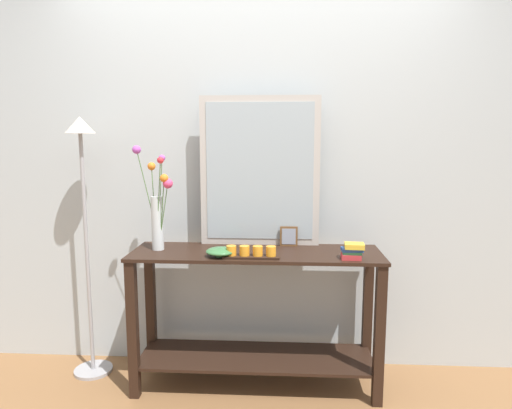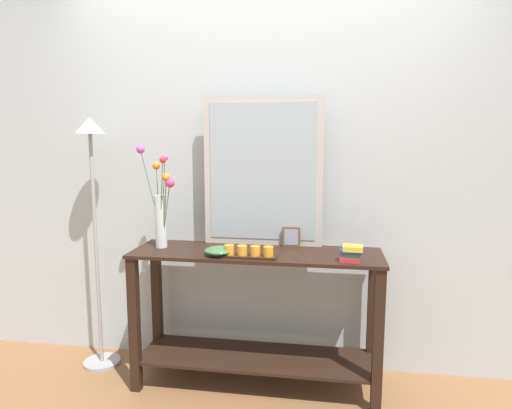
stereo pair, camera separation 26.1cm
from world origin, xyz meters
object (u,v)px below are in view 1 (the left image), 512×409
Objects in this scene: mirror_leaning at (260,172)px; book_stack at (353,251)px; picture_frame_small at (289,236)px; console_table at (256,306)px; decorative_bowl at (221,251)px; candle_tray at (251,253)px; floor_lamp at (84,204)px; tall_vase_left at (157,208)px.

book_stack is (0.53, -0.32, -0.41)m from mirror_leaning.
mirror_leaning is at bearing 169.75° from picture_frame_small.
decorative_bowl is at bearing -147.74° from console_table.
decorative_bowl is at bearing -144.69° from picture_frame_small.
picture_frame_small is at bearing 53.81° from candle_tray.
candle_tray is 0.20× the size of floor_lamp.
mirror_leaning is at bearing 56.23° from decorative_bowl.
book_stack reaches higher than console_table.
tall_vase_left is (-0.58, 0.01, 0.59)m from console_table.
floor_lamp is (-0.87, 0.21, 0.24)m from decorative_bowl.
picture_frame_small is at bearing 140.53° from book_stack.
book_stack is 0.08× the size of floor_lamp.
decorative_bowl is (-0.39, -0.27, -0.03)m from picture_frame_small.
floor_lamp is at bearing 172.19° from book_stack.
console_table is at bearing -141.87° from picture_frame_small.
tall_vase_left is at bearing 165.43° from candle_tray.
candle_tray is at bearing -126.19° from picture_frame_small.
console_table is at bearing -93.83° from mirror_leaning.
picture_frame_small reaches higher than decorative_bowl.
floor_lamp is at bearing -174.73° from mirror_leaning.
mirror_leaning reaches higher than floor_lamp.
book_stack is at bearing -31.08° from mirror_leaning.
mirror_leaning is at bearing 86.17° from console_table.
candle_tray reaches higher than decorative_bowl.
tall_vase_left is 0.38× the size of floor_lamp.
mirror_leaning is 0.44m from picture_frame_small.
book_stack is (0.54, -0.13, 0.38)m from console_table.
mirror_leaning reaches higher than picture_frame_small.
tall_vase_left is at bearing 172.84° from book_stack.
mirror_leaning is 0.74m from book_stack.
decorative_bowl is at bearing -13.46° from floor_lamp.
tall_vase_left is at bearing 161.68° from decorative_bowl.
picture_frame_small reaches higher than book_stack.
candle_tray is at bearing -179.44° from book_stack.
console_table is 1.60× the size of mirror_leaning.
decorative_bowl is at bearing -123.77° from mirror_leaning.
decorative_bowl is (-0.17, 0.02, 0.00)m from candle_tray.
decorative_bowl is 1.31× the size of book_stack.
candle_tray is at bearing -95.56° from mirror_leaning.
mirror_leaning reaches higher than tall_vase_left.
mirror_leaning is 0.54m from candle_tray.
picture_frame_small is at bearing 3.02° from floor_lamp.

